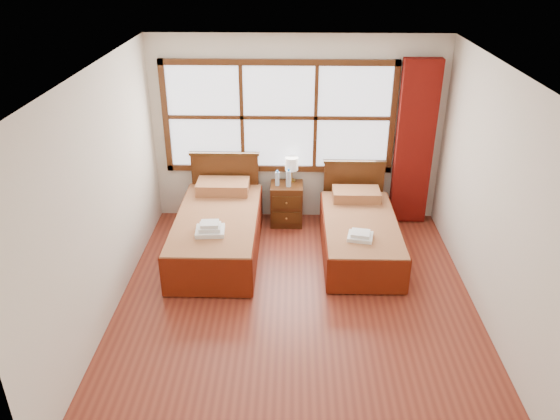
{
  "coord_description": "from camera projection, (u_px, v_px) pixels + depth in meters",
  "views": [
    {
      "loc": [
        -0.06,
        -4.96,
        3.69
      ],
      "look_at": [
        -0.2,
        0.7,
        0.85
      ],
      "focal_mm": 35.0,
      "sensor_mm": 36.0,
      "label": 1
    }
  ],
  "objects": [
    {
      "name": "wall_left",
      "position": [
        101.0,
        199.0,
        5.55
      ],
      "size": [
        0.0,
        4.5,
        4.5
      ],
      "primitive_type": "plane",
      "rotation": [
        1.57,
        0.0,
        1.57
      ],
      "color": "silver",
      "rests_on": "floor"
    },
    {
      "name": "bottle_far",
      "position": [
        289.0,
        178.0,
        7.5
      ],
      "size": [
        0.07,
        0.07,
        0.26
      ],
      "color": "silver",
      "rests_on": "nightstand"
    },
    {
      "name": "ceiling",
      "position": [
        300.0,
        72.0,
        4.92
      ],
      "size": [
        4.5,
        4.5,
        0.0
      ],
      "primitive_type": "plane",
      "rotation": [
        3.14,
        0.0,
        0.0
      ],
      "color": "white",
      "rests_on": "wall_back"
    },
    {
      "name": "towels_left",
      "position": [
        210.0,
        229.0,
        6.46
      ],
      "size": [
        0.36,
        0.32,
        0.14
      ],
      "rotation": [
        0.0,
        0.0,
        0.07
      ],
      "color": "white",
      "rests_on": "bed_left"
    },
    {
      "name": "nightstand",
      "position": [
        287.0,
        204.0,
        7.74
      ],
      "size": [
        0.45,
        0.44,
        0.6
      ],
      "color": "#4A2610",
      "rests_on": "floor"
    },
    {
      "name": "towels_right",
      "position": [
        360.0,
        236.0,
        6.46
      ],
      "size": [
        0.33,
        0.31,
        0.09
      ],
      "rotation": [
        0.0,
        0.0,
        -0.2
      ],
      "color": "white",
      "rests_on": "bed_right"
    },
    {
      "name": "bed_left",
      "position": [
        218.0,
        230.0,
        7.04
      ],
      "size": [
        1.04,
        2.06,
        1.01
      ],
      "color": "#42250D",
      "rests_on": "floor"
    },
    {
      "name": "wall_back",
      "position": [
        297.0,
        131.0,
        7.52
      ],
      "size": [
        4.0,
        0.0,
        4.0
      ],
      "primitive_type": "plane",
      "rotation": [
        1.57,
        0.0,
        0.0
      ],
      "color": "silver",
      "rests_on": "floor"
    },
    {
      "name": "bed_right",
      "position": [
        359.0,
        233.0,
        7.02
      ],
      "size": [
        0.94,
        1.96,
        0.91
      ],
      "color": "#42250D",
      "rests_on": "floor"
    },
    {
      "name": "floor",
      "position": [
        296.0,
        306.0,
        6.09
      ],
      "size": [
        4.5,
        4.5,
        0.0
      ],
      "primitive_type": "plane",
      "color": "maroon",
      "rests_on": "ground"
    },
    {
      "name": "window",
      "position": [
        279.0,
        117.0,
        7.4
      ],
      "size": [
        3.16,
        0.06,
        1.56
      ],
      "color": "white",
      "rests_on": "wall_back"
    },
    {
      "name": "bottle_near",
      "position": [
        277.0,
        179.0,
        7.54
      ],
      "size": [
        0.06,
        0.06,
        0.22
      ],
      "color": "silver",
      "rests_on": "nightstand"
    },
    {
      "name": "wall_right",
      "position": [
        497.0,
        204.0,
        5.46
      ],
      "size": [
        0.0,
        4.5,
        4.5
      ],
      "primitive_type": "plane",
      "rotation": [
        1.57,
        0.0,
        -1.57
      ],
      "color": "silver",
      "rests_on": "floor"
    },
    {
      "name": "curtain",
      "position": [
        414.0,
        144.0,
        7.41
      ],
      "size": [
        0.5,
        0.16,
        2.3
      ],
      "primitive_type": "cube",
      "color": "maroon",
      "rests_on": "wall_back"
    },
    {
      "name": "lamp",
      "position": [
        292.0,
        164.0,
        7.61
      ],
      "size": [
        0.18,
        0.18,
        0.36
      ],
      "color": "gold",
      "rests_on": "nightstand"
    }
  ]
}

